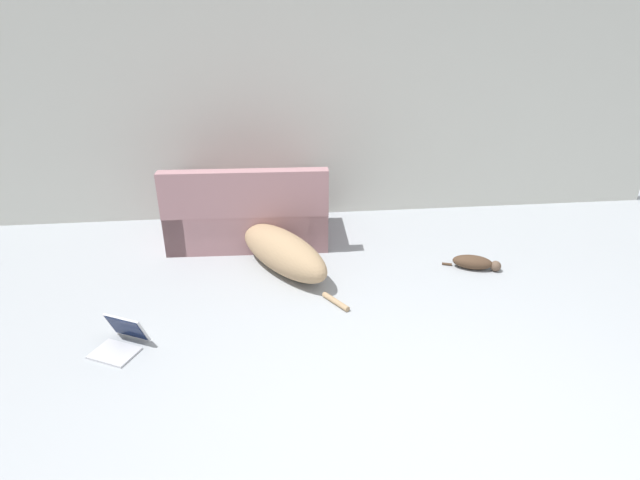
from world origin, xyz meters
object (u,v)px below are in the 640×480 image
couch (249,215)px  laptop_open (122,338)px  dog (277,249)px  cat (475,263)px

couch → laptop_open: size_ratio=3.81×
dog → cat: bearing=-129.9°
dog → cat: (1.84, -0.24, -0.12)m
couch → dog: 0.72m
dog → laptop_open: size_ratio=3.64×
cat → laptop_open: (-3.01, -0.88, 0.01)m
couch → cat: 2.31m
cat → laptop_open: bearing=-142.9°
couch → dog: bearing=114.7°
couch → cat: (2.12, -0.90, -0.20)m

